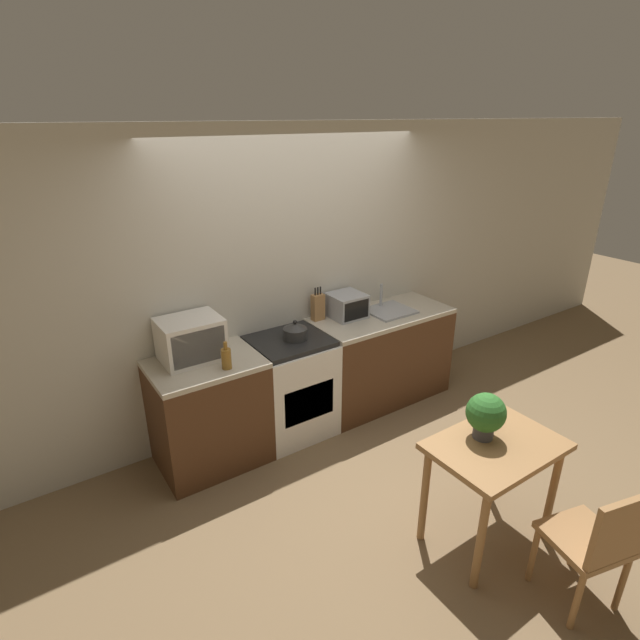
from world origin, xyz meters
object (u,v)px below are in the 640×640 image
Objects in this scene: kettle at (295,331)px; dining_chair at (596,541)px; microwave at (191,339)px; toaster_oven at (347,305)px; bottle at (226,358)px; dining_table at (494,460)px; stove_range at (291,386)px.

dining_chair is (0.46, -2.41, -0.49)m from kettle.
microwave is 1.50m from toaster_oven.
kettle is 0.44× the size of microwave.
bottle reaches higher than dining_chair.
dining_chair is at bearing -79.32° from kettle.
dining_table is at bearing -77.60° from kettle.
microwave is 1.49× the size of toaster_oven.
toaster_oven is at bearing 13.39° from bottle.
dining_table is at bearing -56.85° from microwave.
stove_range is at bearing -7.52° from microwave.
kettle is 0.71m from bottle.
stove_range reaches higher than dining_table.
bottle is 1.38m from toaster_oven.
stove_range is 2.49m from dining_chair.
stove_range reaches higher than dining_chair.
bottle is at bearing -62.14° from microwave.
toaster_oven is (1.50, 0.03, -0.05)m from microwave.
stove_range is 0.91m from toaster_oven.
toaster_oven is (1.35, 0.32, 0.03)m from bottle.
toaster_oven reaches higher than stove_range.
microwave is at bearing 117.86° from bottle.
dining_chair reaches higher than dining_table.
bottle reaches higher than dining_table.
toaster_oven reaches higher than dining_chair.
bottle is at bearing -166.68° from kettle.
kettle is (0.04, -0.02, 0.52)m from stove_range.
dining_chair is at bearing -62.86° from microwave.
microwave reaches higher than dining_table.
dining_chair is at bearing -94.41° from toaster_oven.
stove_range is 4.21× the size of bottle.
kettle is at bearing -26.82° from stove_range.
stove_range is at bearing 153.18° from kettle.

